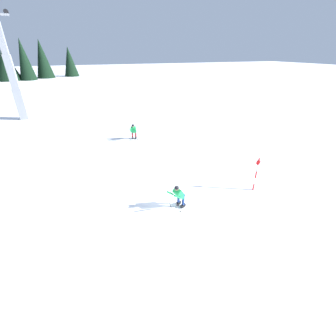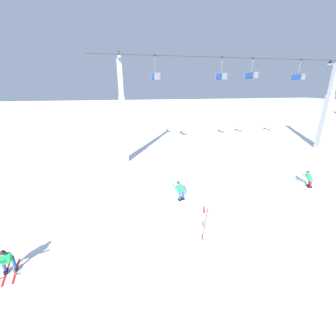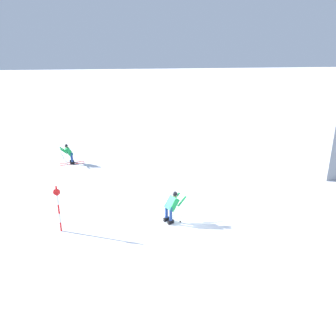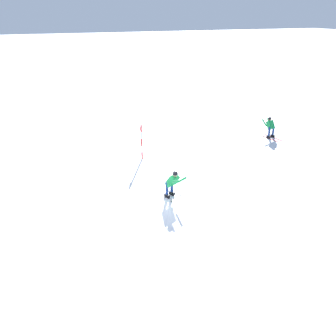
% 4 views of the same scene
% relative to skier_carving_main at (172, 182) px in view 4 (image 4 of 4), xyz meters
% --- Properties ---
extents(ground_plane, '(260.00, 260.00, 0.00)m').
position_rel_skier_carving_main_xyz_m(ground_plane, '(0.49, 0.23, -0.78)').
color(ground_plane, white).
extents(skier_carving_main, '(1.20, 1.73, 1.51)m').
position_rel_skier_carving_main_xyz_m(skier_carving_main, '(0.00, 0.00, 0.00)').
color(skier_carving_main, white).
rests_on(skier_carving_main, ground_plane).
extents(trail_marker_pole, '(0.07, 0.28, 2.01)m').
position_rel_skier_carving_main_xyz_m(trail_marker_pole, '(-0.05, -4.68, 0.30)').
color(trail_marker_pole, red).
rests_on(trail_marker_pole, ground_plane).
extents(skier_distant_downhill, '(0.84, 1.66, 1.46)m').
position_rel_skier_carving_main_xyz_m(skier_distant_downhill, '(-9.02, -5.06, -0.03)').
color(skier_distant_downhill, red).
rests_on(skier_distant_downhill, ground_plane).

